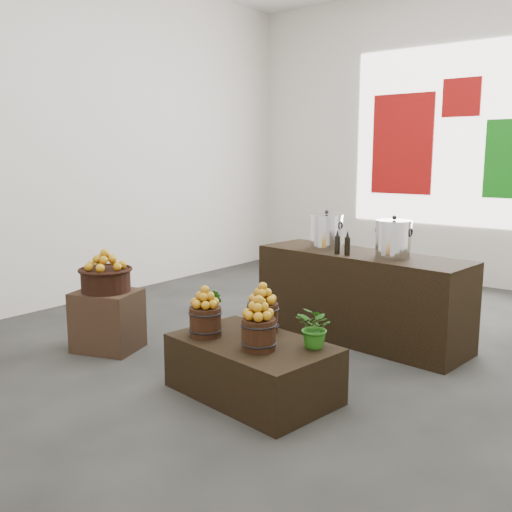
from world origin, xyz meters
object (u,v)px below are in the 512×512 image
Objects in this scene: wicker_basket at (106,280)px; stock_pot_center at (393,240)px; counter at (361,296)px; stock_pot_left at (326,232)px; display_table at (253,368)px; crate at (108,320)px.

stock_pot_center is (1.98, 1.64, 0.35)m from wicker_basket.
counter is 0.66m from stock_pot_center.
wicker_basket is 1.37× the size of stock_pot_left.
display_table is at bearing -101.36° from stock_pot_center.
stock_pot_left reaches higher than display_table.
stock_pot_center is at bearing 86.82° from display_table.
display_table is at bearing -76.38° from stock_pot_left.
crate is at bearing 0.00° from wicker_basket.
crate is 1.25× the size of wicker_basket.
wicker_basket is 1.71m from display_table.
crate is 0.27× the size of counter.
counter is at bearing 174.26° from stock_pot_center.
stock_pot_left is at bearing 111.80° from display_table.
counter is 6.47× the size of stock_pot_center.
stock_pot_center is (0.32, -0.03, 0.58)m from counter.
crate is 1.72× the size of stock_pot_left.
stock_pot_left is (1.24, 1.72, 0.72)m from crate.
display_table is 1.92m from stock_pot_left.
crate is 0.46× the size of display_table.
stock_pot_left and stock_pot_center have the same top height.
stock_pot_left reaches higher than wicker_basket.
stock_pot_left is at bearing -180.00° from counter.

